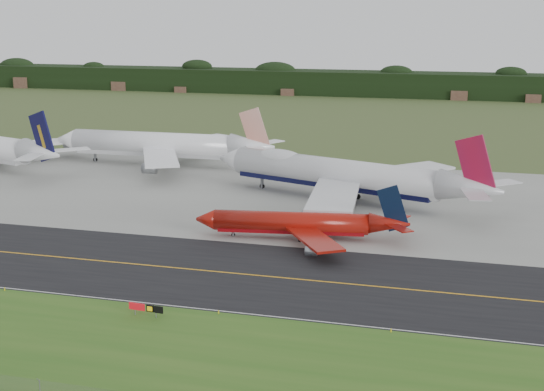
{
  "coord_description": "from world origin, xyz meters",
  "views": [
    {
      "loc": [
        37.55,
        -112.66,
        40.11
      ],
      "look_at": [
        0.55,
        22.0,
        6.71
      ],
      "focal_mm": 50.0,
      "sensor_mm": 36.0,
      "label": 1
    }
  ],
  "objects_px": {
    "jet_red_737": "(303,223)",
    "jet_ba_747": "(342,174)",
    "jet_star_tail": "(163,145)",
    "taxiway_sign": "(146,308)"
  },
  "relations": [
    {
      "from": "jet_ba_747",
      "to": "taxiway_sign",
      "type": "xyz_separation_m",
      "value": [
        -14.04,
        -72.21,
        -4.76
      ]
    },
    {
      "from": "jet_ba_747",
      "to": "jet_star_tail",
      "type": "xyz_separation_m",
      "value": [
        -54.27,
        27.44,
        -0.41
      ]
    },
    {
      "from": "jet_ba_747",
      "to": "jet_red_737",
      "type": "relative_size",
      "value": 1.72
    },
    {
      "from": "jet_red_737",
      "to": "taxiway_sign",
      "type": "xyz_separation_m",
      "value": [
        -12.29,
        -41.52,
        -1.73
      ]
    },
    {
      "from": "jet_ba_747",
      "to": "taxiway_sign",
      "type": "relative_size",
      "value": 13.11
    },
    {
      "from": "jet_ba_747",
      "to": "jet_red_737",
      "type": "height_order",
      "value": "jet_ba_747"
    },
    {
      "from": "jet_star_tail",
      "to": "taxiway_sign",
      "type": "bearing_deg",
      "value": -68.01
    },
    {
      "from": "jet_red_737",
      "to": "taxiway_sign",
      "type": "distance_m",
      "value": 43.33
    },
    {
      "from": "taxiway_sign",
      "to": "jet_red_737",
      "type": "bearing_deg",
      "value": 73.51
    },
    {
      "from": "jet_red_737",
      "to": "jet_ba_747",
      "type": "bearing_deg",
      "value": 86.75
    }
  ]
}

